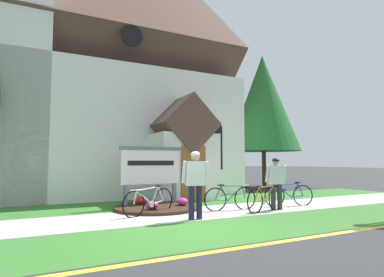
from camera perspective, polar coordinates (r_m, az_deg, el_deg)
ground at (r=11.03m, az=-9.79°, el=-12.01°), size 140.00×140.00×0.00m
sidewalk_slab at (r=9.00m, az=-4.87°, el=-13.81°), size 32.00×2.25×0.01m
grass_verge at (r=6.95m, az=2.49°, el=-16.71°), size 32.00×2.36×0.01m
church_lawn at (r=11.30m, az=-9.59°, el=-11.81°), size 24.00×2.67×0.01m
curb_paint_stripe at (r=5.85m, az=9.21°, el=-19.06°), size 28.00×0.16×0.01m
church_building at (r=16.94m, az=-15.99°, el=7.46°), size 11.52×11.02×13.07m
church_sign at (r=10.62m, az=-7.51°, el=-5.21°), size 2.14×0.15×2.01m
flower_bed at (r=10.16m, az=-6.43°, el=-12.33°), size 2.68×2.68×0.34m
bicycle_silver at (r=11.26m, az=17.31°, el=-9.81°), size 1.68×0.56×0.83m
bicycle_red at (r=9.05m, az=-7.82°, el=-11.30°), size 1.70×0.71×0.85m
bicycle_green at (r=9.91m, az=6.98°, el=-10.73°), size 1.71×0.31×0.83m
bicycle_black at (r=9.82m, az=13.28°, el=-10.65°), size 1.77×0.56×0.82m
cyclist_in_orange_jersey at (r=8.22m, az=0.61°, el=-7.38°), size 0.67×0.34×1.77m
cyclist_in_blue_jersey at (r=10.22m, az=15.11°, el=-7.27°), size 0.61×0.38×1.62m
roadside_conifer at (r=18.97m, az=12.83°, el=6.36°), size 4.24×4.24×7.81m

